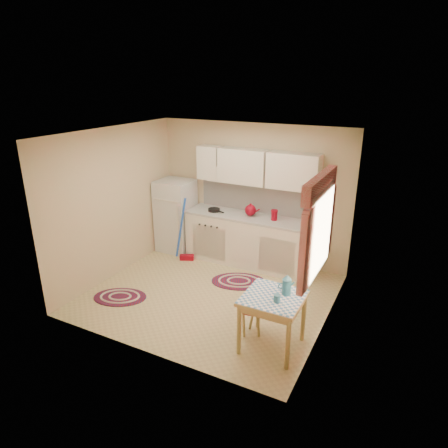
{
  "coord_description": "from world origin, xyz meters",
  "views": [
    {
      "loc": [
        2.72,
        -4.83,
        3.22
      ],
      "look_at": [
        0.12,
        0.25,
        1.12
      ],
      "focal_mm": 32.0,
      "sensor_mm": 36.0,
      "label": 1
    }
  ],
  "objects": [
    {
      "name": "stool",
      "position": [
        0.99,
        -0.67,
        0.21
      ],
      "size": [
        0.42,
        0.42,
        0.42
      ],
      "primitive_type": "cylinder",
      "rotation": [
        0.0,
        0.0,
        0.32
      ],
      "color": "maroon",
      "rests_on": "ground"
    },
    {
      "name": "coffee_pot",
      "position": [
        1.44,
        -0.67,
        0.86
      ],
      "size": [
        0.17,
        0.16,
        0.28
      ],
      "primitive_type": null,
      "rotation": [
        0.0,
        0.0,
        0.36
      ],
      "color": "#2A6883",
      "rests_on": "table"
    },
    {
      "name": "rug_center",
      "position": [
        0.23,
        0.57,
        0.01
      ],
      "size": [
        1.08,
        0.91,
        0.02
      ],
      "primitive_type": null,
      "rotation": [
        0.0,
        0.0,
        0.4
      ],
      "color": "maroon",
      "rests_on": "ground"
    },
    {
      "name": "red_kettle",
      "position": [
        0.1,
        1.3,
        1.03
      ],
      "size": [
        0.27,
        0.25,
        0.22
      ],
      "primitive_type": null,
      "rotation": [
        0.0,
        0.0,
        0.27
      ],
      "color": "maroon",
      "rests_on": "countertop"
    },
    {
      "name": "countertop",
      "position": [
        0.05,
        1.3,
        0.9
      ],
      "size": [
        2.27,
        0.62,
        0.04
      ],
      "primitive_type": "cube",
      "color": "#B2AEA9",
      "rests_on": "base_cabinets"
    },
    {
      "name": "fridge",
      "position": [
        -1.45,
        1.25,
        0.7
      ],
      "size": [
        0.65,
        0.6,
        1.4
      ],
      "primitive_type": "cube",
      "color": "silver",
      "rests_on": "ground"
    },
    {
      "name": "frying_pan",
      "position": [
        -0.6,
        1.25,
        0.94
      ],
      "size": [
        0.27,
        0.27,
        0.05
      ],
      "primitive_type": "cylinder",
      "rotation": [
        0.0,
        0.0,
        -0.3
      ],
      "color": "black",
      "rests_on": "countertop"
    },
    {
      "name": "table",
      "position": [
        1.32,
        -0.79,
        0.36
      ],
      "size": [
        0.72,
        0.72,
        0.72
      ],
      "primitive_type": "cube",
      "color": "tan",
      "rests_on": "ground"
    },
    {
      "name": "mug",
      "position": [
        1.4,
        -0.89,
        0.77
      ],
      "size": [
        0.08,
        0.08,
        0.1
      ],
      "primitive_type": "cylinder",
      "rotation": [
        0.0,
        0.0,
        0.09
      ],
      "color": "#2A6883",
      "rests_on": "table"
    },
    {
      "name": "broom",
      "position": [
        -1.0,
        0.9,
        0.6
      ],
      "size": [
        0.3,
        0.22,
        1.2
      ],
      "primitive_type": null,
      "rotation": [
        0.0,
        0.0,
        0.42
      ],
      "color": "blue",
      "rests_on": "ground"
    },
    {
      "name": "rug_left",
      "position": [
        -1.2,
        -0.73,
        0.01
      ],
      "size": [
        0.97,
        0.82,
        0.02
      ],
      "primitive_type": null,
      "rotation": [
        0.0,
        0.0,
        0.38
      ],
      "color": "maroon",
      "rests_on": "ground"
    },
    {
      "name": "base_cabinets",
      "position": [
        0.05,
        1.3,
        0.44
      ],
      "size": [
        2.25,
        0.6,
        0.88
      ],
      "primitive_type": "cube",
      "color": "#EEE4CF",
      "rests_on": "ground"
    },
    {
      "name": "room_shell",
      "position": [
        0.16,
        0.24,
        1.6
      ],
      "size": [
        3.64,
        3.6,
        2.52
      ],
      "color": "tan",
      "rests_on": "ground"
    },
    {
      "name": "red_canister",
      "position": [
        0.54,
        1.3,
        1.0
      ],
      "size": [
        0.13,
        0.13,
        0.16
      ],
      "primitive_type": "cylinder",
      "rotation": [
        0.0,
        0.0,
        -0.2
      ],
      "color": "maroon",
      "rests_on": "countertop"
    }
  ]
}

